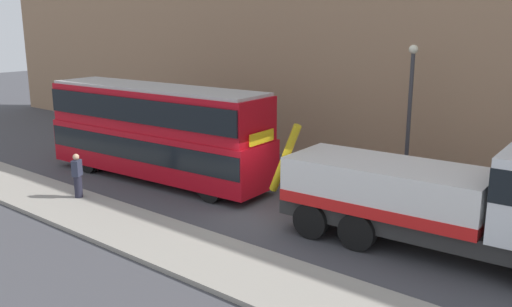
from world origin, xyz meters
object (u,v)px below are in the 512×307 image
Objects in this scene: street_lamp at (410,105)px; recovery_tow_truck at (445,198)px; double_decker_bus at (156,129)px; pedestrian_onlooker at (77,176)px.

recovery_tow_truck is at bearing -56.33° from street_lamp.
street_lamp is (8.95, 5.46, 1.24)m from double_decker_bus.
double_decker_bus is 10.55m from street_lamp.
recovery_tow_truck is 12.57m from double_decker_bus.
double_decker_bus is at bearing 176.40° from recovery_tow_truck.
pedestrian_onlooker is at bearing -166.40° from recovery_tow_truck.
street_lamp is at bearing 119.93° from recovery_tow_truck.
recovery_tow_truck is 0.92× the size of double_decker_bus.
street_lamp is (9.00, 9.37, 2.49)m from pedestrian_onlooker.
double_decker_bus reaches higher than recovery_tow_truck.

